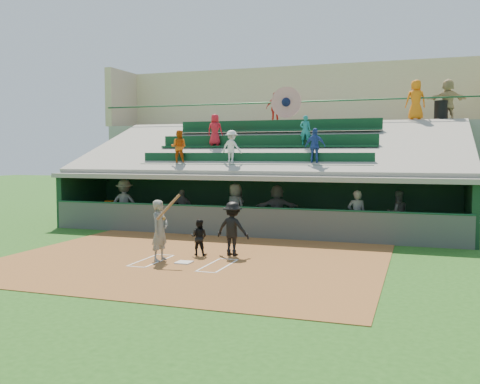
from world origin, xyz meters
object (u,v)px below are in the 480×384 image
(home_plate, at_px, (184,262))
(water_cooler, at_px, (110,205))
(white_table, at_px, (111,218))
(batter_at_plate, at_px, (160,230))
(catcher, at_px, (199,237))
(trash_bin, at_px, (441,111))

(home_plate, distance_m, water_cooler, 8.91)
(white_table, relative_size, water_cooler, 1.73)
(batter_at_plate, height_order, water_cooler, batter_at_plate)
(catcher, distance_m, white_table, 7.95)
(home_plate, distance_m, catcher, 1.33)
(white_table, xyz_separation_m, trash_bin, (13.37, 6.31, 4.69))
(white_table, height_order, water_cooler, water_cooler)
(home_plate, relative_size, white_table, 0.59)
(home_plate, height_order, trash_bin, trash_bin)
(home_plate, xyz_separation_m, trash_bin, (7.09, 12.48, 5.01))
(white_table, bearing_deg, trash_bin, 9.70)
(batter_at_plate, bearing_deg, white_table, 132.05)
(white_table, bearing_deg, catcher, -54.08)
(home_plate, bearing_deg, trash_bin, 60.37)
(batter_at_plate, xyz_separation_m, water_cooler, (-5.56, 6.13, -0.02))
(catcher, bearing_deg, water_cooler, -39.63)
(home_plate, bearing_deg, catcher, 92.61)
(trash_bin, bearing_deg, batter_at_plate, -122.44)
(water_cooler, bearing_deg, catcher, -38.45)
(catcher, xyz_separation_m, white_table, (-6.22, 4.95, -0.21))
(white_table, distance_m, trash_bin, 15.51)
(batter_at_plate, bearing_deg, trash_bin, 57.56)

